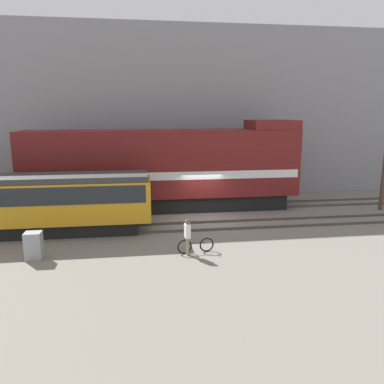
# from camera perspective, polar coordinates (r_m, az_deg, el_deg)

# --- Properties ---
(ground_plane) EXTENTS (120.00, 120.00, 0.00)m
(ground_plane) POSITION_cam_1_polar(r_m,az_deg,el_deg) (22.71, 1.91, -3.95)
(ground_plane) COLOR slate
(track_near) EXTENTS (60.00, 1.50, 0.14)m
(track_near) POSITION_cam_1_polar(r_m,az_deg,el_deg) (20.96, 2.77, -5.13)
(track_near) COLOR #47423D
(track_near) RESTS_ON ground
(track_far) EXTENTS (60.00, 1.50, 0.14)m
(track_far) POSITION_cam_1_polar(r_m,az_deg,el_deg) (24.94, 0.97, -2.32)
(track_far) COLOR #47423D
(track_far) RESTS_ON ground
(building_backdrop) EXTENTS (42.06, 6.00, 12.47)m
(building_backdrop) POSITION_cam_1_polar(r_m,az_deg,el_deg) (30.96, -1.01, 11.99)
(building_backdrop) COLOR gray
(building_backdrop) RESTS_ON ground
(freight_locomotive) EXTENTS (17.32, 3.04, 5.77)m
(freight_locomotive) POSITION_cam_1_polar(r_m,az_deg,el_deg) (24.18, -4.14, 3.57)
(freight_locomotive) COLOR black
(freight_locomotive) RESTS_ON ground
(streetcar) EXTENTS (12.12, 2.54, 3.11)m
(streetcar) POSITION_cam_1_polar(r_m,az_deg,el_deg) (20.92, -23.23, -1.29)
(streetcar) COLOR black
(streetcar) RESTS_ON ground
(bicycle) EXTENTS (1.71, 0.44, 0.74)m
(bicycle) POSITION_cam_1_polar(r_m,az_deg,el_deg) (17.10, 0.57, -8.17)
(bicycle) COLOR black
(bicycle) RESTS_ON ground
(person) EXTENTS (0.26, 0.38, 1.65)m
(person) POSITION_cam_1_polar(r_m,az_deg,el_deg) (16.64, -0.70, -6.34)
(person) COLOR #8C7A5B
(person) RESTS_ON ground
(signal_box) EXTENTS (0.70, 0.60, 1.20)m
(signal_box) POSITION_cam_1_polar(r_m,az_deg,el_deg) (17.72, -22.97, -7.54)
(signal_box) COLOR gray
(signal_box) RESTS_ON ground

